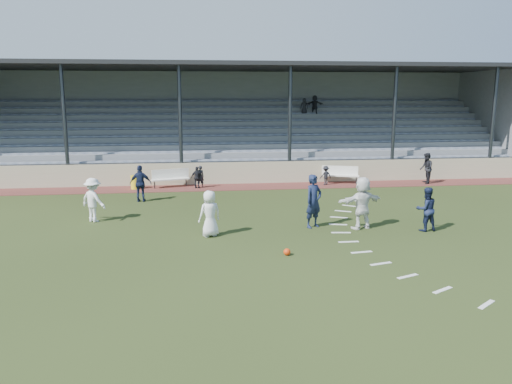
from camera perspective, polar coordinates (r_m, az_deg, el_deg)
ground at (r=16.60m, az=1.05°, el=-6.08°), size 90.00×90.00×0.00m
cinder_track at (r=26.74m, az=-2.07°, el=0.59°), size 34.00×2.00×0.02m
retaining_wall at (r=27.67m, az=-2.26°, el=2.19°), size 34.00×0.18×1.20m
bench_left at (r=26.97m, az=-9.76°, el=1.76°), size 2.03×0.99×0.95m
bench_right at (r=28.15m, az=9.61°, el=2.16°), size 2.03×1.06×0.95m
trash_bin at (r=26.81m, az=-13.65°, el=1.10°), size 0.45×0.45×0.71m
football at (r=15.57m, az=3.56°, el=-6.85°), size 0.22×0.22×0.22m
player_white_lead at (r=17.47m, az=-5.31°, el=-2.47°), size 0.94×0.80×1.63m
player_navy_lead at (r=18.64m, az=6.60°, el=-1.05°), size 0.87×0.79×2.00m
player_navy_mid at (r=19.11m, az=18.87°, el=-1.87°), size 0.83×0.68×1.62m
player_white_wing at (r=20.39m, az=-18.10°, el=-0.87°), size 1.28×1.17×1.73m
player_navy_wing at (r=23.61m, az=-13.05°, el=0.95°), size 1.02×0.47×1.70m
player_white_back at (r=18.76m, az=12.03°, el=-1.22°), size 1.90×1.07×1.95m
official at (r=29.12m, az=18.88°, el=2.58°), size 0.83×0.96×1.70m
sub_left_near at (r=26.58m, az=-6.41°, el=1.76°), size 0.48×0.38×1.17m
sub_left_far at (r=26.42m, az=-6.74°, el=1.67°), size 0.72×0.43×1.14m
sub_right at (r=27.49m, az=7.96°, el=1.90°), size 0.75×0.55×1.04m
grandstand at (r=32.15m, az=-2.97°, el=6.31°), size 34.60×9.00×6.61m
penalty_arc at (r=17.62m, az=14.50°, el=-5.39°), size 3.89×14.63×0.01m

